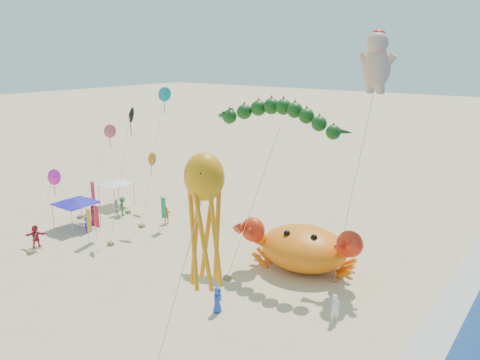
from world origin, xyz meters
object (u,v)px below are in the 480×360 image
at_px(dragon_kite, 278,120).
at_px(cherub_kite, 377,61).
at_px(octopus_kite, 205,211).
at_px(canopy_blue, 75,201).
at_px(crab_inflatable, 303,247).
at_px(canopy_white, 116,182).

xyz_separation_m(dragon_kite, cherub_kite, (5.39, 3.94, 4.11)).
height_order(octopus_kite, canopy_blue, octopus_kite).
relative_size(crab_inflatable, cherub_kite, 0.52).
bearing_deg(cherub_kite, dragon_kite, -143.85).
distance_m(dragon_kite, canopy_white, 21.29).
height_order(crab_inflatable, cherub_kite, cherub_kite).
bearing_deg(cherub_kite, canopy_blue, -158.14).
height_order(crab_inflatable, canopy_white, crab_inflatable).
bearing_deg(octopus_kite, dragon_kite, 105.63).
relative_size(octopus_kite, canopy_blue, 3.09).
bearing_deg(dragon_kite, canopy_blue, -163.27).
distance_m(canopy_blue, canopy_white, 6.46).
height_order(cherub_kite, octopus_kite, cherub_kite).
relative_size(canopy_blue, canopy_white, 1.15).
bearing_deg(octopus_kite, canopy_white, 150.86).
height_order(crab_inflatable, octopus_kite, octopus_kite).
distance_m(crab_inflatable, octopus_kite, 12.91).
bearing_deg(dragon_kite, cherub_kite, 36.15).
xyz_separation_m(cherub_kite, octopus_kite, (-2.02, -15.97, -6.90)).
xyz_separation_m(octopus_kite, canopy_blue, (-21.01, 6.72, -5.26)).
distance_m(octopus_kite, canopy_blue, 22.68).
height_order(dragon_kite, canopy_white, dragon_kite).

